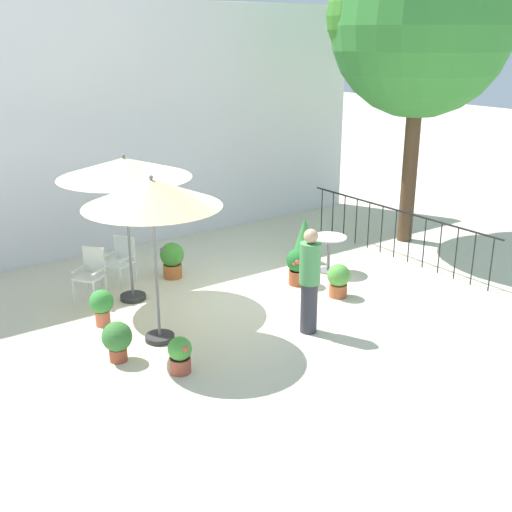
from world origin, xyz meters
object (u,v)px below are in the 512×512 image
(potted_plant_5, at_px, (180,354))
(patio_umbrella_0, at_px, (152,195))
(patio_chair_1, at_px, (91,271))
(potted_plant_4, at_px, (304,238))
(potted_plant_2, at_px, (102,305))
(shade_tree, at_px, (422,25))
(standing_person, at_px, (310,280))
(potted_plant_0, at_px, (117,339))
(potted_plant_3, at_px, (298,265))
(patio_umbrella_1, at_px, (124,169))
(potted_plant_6, at_px, (338,279))
(patio_chair_0, at_px, (120,258))
(cafe_table_0, at_px, (329,247))
(potted_plant_1, at_px, (172,259))

(potted_plant_5, bearing_deg, patio_umbrella_0, 77.95)
(patio_chair_1, xyz_separation_m, potted_plant_4, (4.25, -0.56, -0.05))
(potted_plant_2, relative_size, potted_plant_5, 1.15)
(patio_umbrella_0, bearing_deg, shade_tree, 10.59)
(potted_plant_2, xyz_separation_m, standing_person, (2.49, -2.06, 0.50))
(patio_umbrella_0, xyz_separation_m, patio_chair_1, (-0.22, 2.03, -1.70))
(standing_person, bearing_deg, potted_plant_0, 163.07)
(patio_umbrella_0, height_order, patio_chair_1, patio_umbrella_0)
(potted_plant_3, distance_m, potted_plant_4, 1.31)
(patio_umbrella_1, bearing_deg, potted_plant_4, -3.12)
(patio_umbrella_0, distance_m, potted_plant_6, 3.85)
(potted_plant_2, relative_size, potted_plant_3, 0.88)
(patio_chair_0, distance_m, potted_plant_0, 3.00)
(cafe_table_0, height_order, potted_plant_1, cafe_table_0)
(shade_tree, height_order, potted_plant_1, shade_tree)
(patio_chair_1, bearing_deg, potted_plant_3, -23.98)
(patio_umbrella_1, xyz_separation_m, potted_plant_1, (1.07, 0.53, -1.91))
(potted_plant_5, bearing_deg, potted_plant_2, 97.54)
(patio_umbrella_1, relative_size, potted_plant_1, 3.72)
(patio_umbrella_1, height_order, potted_plant_4, patio_umbrella_1)
(potted_plant_1, relative_size, potted_plant_5, 1.31)
(patio_chair_0, relative_size, potted_plant_1, 1.29)
(patio_chair_1, relative_size, potted_plant_0, 1.60)
(potted_plant_1, distance_m, standing_person, 3.36)
(patio_umbrella_0, xyz_separation_m, standing_person, (2.00, -1.07, -1.39))
(potted_plant_2, distance_m, potted_plant_4, 4.54)
(potted_plant_4, bearing_deg, patio_chair_1, 172.53)
(potted_plant_0, bearing_deg, shade_tree, 11.22)
(potted_plant_6, bearing_deg, patio_umbrella_1, 146.34)
(potted_plant_5, bearing_deg, patio_chair_0, 78.17)
(patio_umbrella_0, relative_size, patio_umbrella_1, 1.00)
(shade_tree, relative_size, patio_chair_1, 6.76)
(standing_person, bearing_deg, potted_plant_6, 30.09)
(potted_plant_3, bearing_deg, patio_chair_0, 143.39)
(cafe_table_0, bearing_deg, patio_chair_1, 162.78)
(patio_umbrella_0, xyz_separation_m, potted_plant_5, (-0.22, -1.02, -1.96))
(potted_plant_4, bearing_deg, patio_umbrella_0, -159.95)
(potted_plant_2, distance_m, standing_person, 3.27)
(potted_plant_3, bearing_deg, potted_plant_5, -154.75)
(patio_chair_0, height_order, standing_person, standing_person)
(cafe_table_0, bearing_deg, standing_person, -138.27)
(patio_chair_0, bearing_deg, potted_plant_1, -17.04)
(potted_plant_2, bearing_deg, potted_plant_0, -103.14)
(patio_umbrella_1, xyz_separation_m, patio_chair_0, (0.16, 0.80, -1.78))
(standing_person, bearing_deg, patio_chair_0, 112.77)
(potted_plant_0, distance_m, potted_plant_1, 3.27)
(cafe_table_0, distance_m, potted_plant_3, 0.92)
(patio_umbrella_0, distance_m, potted_plant_4, 4.63)
(shade_tree, bearing_deg, potted_plant_4, 175.89)
(patio_chair_1, distance_m, potted_plant_1, 1.66)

